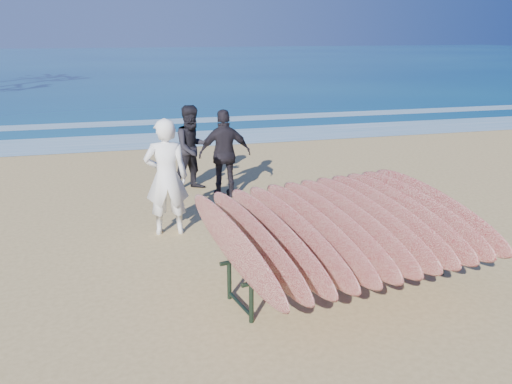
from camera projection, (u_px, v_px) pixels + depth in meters
ground at (271, 272)px, 7.68m from camera, size 120.00×120.00×0.00m
ocean at (127, 61)px, 58.56m from camera, size 160.00×160.00×0.00m
foam_near at (180, 139)px, 16.93m from camera, size 160.00×160.00×0.00m
foam_far at (168, 121)px, 20.17m from camera, size 160.00×160.00×0.00m
surfboard_rack at (344, 226)px, 7.01m from camera, size 3.64×3.34×1.34m
person_white at (166, 177)px, 8.87m from camera, size 0.75×0.53×1.95m
person_dark_a at (193, 148)px, 11.38m from camera, size 1.06×0.95×1.80m
person_dark_b at (225, 154)px, 10.88m from camera, size 1.07×0.48×1.79m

